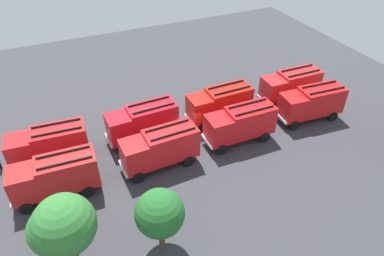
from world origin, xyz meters
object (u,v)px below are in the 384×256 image
at_px(firefighter_0, 144,148).
at_px(traffic_cone_1, 139,152).
at_px(fire_truck_1, 220,103).
at_px(tree_3, 55,230).
at_px(fire_truck_5, 240,123).
at_px(firefighter_2, 278,86).
at_px(fire_truck_3, 49,144).
at_px(firefighter_4, 12,147).
at_px(traffic_cone_0, 269,86).
at_px(fire_truck_0, 291,85).
at_px(fire_truck_2, 143,121).
at_px(tree_1, 160,214).
at_px(fire_truck_6, 160,147).
at_px(fire_truck_7, 55,175).
at_px(tree_2, 64,225).
at_px(firefighter_1, 240,89).
at_px(fire_truck_4, 312,102).

distance_m(firefighter_0, traffic_cone_1, 0.87).
distance_m(fire_truck_1, firefighter_0, 9.88).
bearing_deg(tree_3, traffic_cone_1, -132.30).
height_order(fire_truck_5, firefighter_2, fire_truck_5).
distance_m(fire_truck_3, firefighter_4, 4.48).
distance_m(firefighter_4, traffic_cone_0, 29.99).
xyz_separation_m(fire_truck_5, firefighter_4, (21.17, -7.09, -1.19)).
bearing_deg(tree_3, traffic_cone_0, -151.72).
height_order(firefighter_2, tree_3, tree_3).
height_order(fire_truck_3, tree_3, tree_3).
xyz_separation_m(fire_truck_0, fire_truck_1, (9.35, 0.00, 0.00)).
height_order(fire_truck_3, firefighter_2, fire_truck_3).
bearing_deg(fire_truck_2, fire_truck_1, 177.08).
bearing_deg(fire_truck_3, firefighter_0, 165.93).
distance_m(tree_1, tree_3, 6.84).
height_order(fire_truck_3, traffic_cone_0, fire_truck_3).
bearing_deg(fire_truck_5, fire_truck_0, -154.86).
distance_m(fire_truck_6, fire_truck_7, 9.20).
bearing_deg(fire_truck_7, fire_truck_3, -86.68).
bearing_deg(fire_truck_1, tree_3, 30.96).
height_order(fire_truck_3, firefighter_4, fire_truck_3).
height_order(fire_truck_2, fire_truck_3, same).
bearing_deg(firefighter_4, firefighter_2, -4.92).
xyz_separation_m(fire_truck_5, tree_2, (17.58, 7.47, 2.18)).
height_order(fire_truck_6, tree_3, tree_3).
bearing_deg(fire_truck_0, fire_truck_7, 10.11).
xyz_separation_m(firefighter_1, firefighter_4, (25.58, 0.38, -0.06)).
height_order(firefighter_0, firefighter_2, firefighter_0).
xyz_separation_m(fire_truck_3, tree_2, (-0.20, 11.87, 2.18)).
xyz_separation_m(fire_truck_6, firefighter_0, (1.07, -1.90, -1.15)).
xyz_separation_m(fire_truck_4, firefighter_4, (30.16, -6.95, -1.19)).
distance_m(firefighter_4, tree_3, 14.69).
distance_m(fire_truck_5, firefighter_0, 9.83).
height_order(fire_truck_2, fire_truck_7, same).
relative_size(fire_truck_7, tree_1, 1.35).
bearing_deg(traffic_cone_1, fire_truck_0, -173.64).
bearing_deg(fire_truck_2, firefighter_2, -175.18).
xyz_separation_m(fire_truck_5, fire_truck_7, (17.75, 0.06, 0.00)).
bearing_deg(fire_truck_2, traffic_cone_1, 60.25).
xyz_separation_m(tree_2, traffic_cone_1, (-7.57, -9.46, -4.04)).
bearing_deg(tree_3, fire_truck_7, -93.98).
relative_size(fire_truck_0, tree_3, 1.32).
relative_size(fire_truck_4, firefighter_4, 4.30).
bearing_deg(firefighter_1, fire_truck_7, -143.13).
xyz_separation_m(firefighter_2, tree_3, (27.43, 13.42, 2.81)).
xyz_separation_m(fire_truck_1, fire_truck_2, (8.65, -0.18, 0.00)).
distance_m(fire_truck_2, traffic_cone_1, 3.22).
distance_m(fire_truck_1, traffic_cone_1, 10.29).
xyz_separation_m(fire_truck_7, traffic_cone_1, (-7.74, -2.06, -1.86)).
distance_m(tree_1, traffic_cone_1, 11.15).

